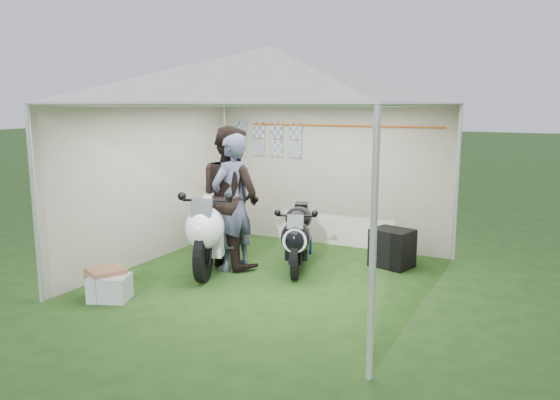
% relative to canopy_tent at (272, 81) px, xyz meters
% --- Properties ---
extents(ground, '(80.00, 80.00, 0.00)m').
position_rel_canopy_tent_xyz_m(ground, '(0.00, -0.03, -2.58)').
color(ground, '#1F3C15').
rests_on(ground, ground).
extents(canopy_tent, '(5.66, 5.66, 3.00)m').
position_rel_canopy_tent_xyz_m(canopy_tent, '(0.00, 0.00, 0.00)').
color(canopy_tent, silver).
rests_on(canopy_tent, ground).
extents(motorcycle_white, '(1.07, 2.15, 1.10)m').
position_rel_canopy_tent_xyz_m(motorcycle_white, '(-0.96, 0.06, -1.96)').
color(motorcycle_white, black).
rests_on(motorcycle_white, ground).
extents(motorcycle_black, '(0.87, 1.69, 0.87)m').
position_rel_canopy_tent_xyz_m(motorcycle_black, '(0.11, 0.55, -2.09)').
color(motorcycle_black, black).
rests_on(motorcycle_black, ground).
extents(paddock_stand, '(0.38, 0.31, 0.24)m').
position_rel_canopy_tent_xyz_m(paddock_stand, '(-0.18, 1.30, -2.45)').
color(paddock_stand, '#1523B3').
rests_on(paddock_stand, ground).
extents(person_dark_jacket, '(1.16, 1.02, 2.00)m').
position_rel_canopy_tent_xyz_m(person_dark_jacket, '(-0.80, 0.24, -1.58)').
color(person_dark_jacket, black).
rests_on(person_dark_jacket, ground).
extents(person_blue_jacket, '(0.61, 0.78, 1.90)m').
position_rel_canopy_tent_xyz_m(person_blue_jacket, '(-0.69, 0.10, -1.63)').
color(person_blue_jacket, '#4E5373').
rests_on(person_blue_jacket, ground).
extents(equipment_box, '(0.64, 0.56, 0.54)m').
position_rel_canopy_tent_xyz_m(equipment_box, '(1.28, 1.21, -2.30)').
color(equipment_box, black).
rests_on(equipment_box, ground).
extents(crate_0, '(0.55, 0.49, 0.30)m').
position_rel_canopy_tent_xyz_m(crate_0, '(-1.32, -1.63, -2.43)').
color(crate_0, '#B0B5B9').
rests_on(crate_0, ground).
extents(crate_1, '(0.53, 0.53, 0.35)m').
position_rel_canopy_tent_xyz_m(crate_1, '(-1.44, -1.56, -2.40)').
color(crate_1, brown).
rests_on(crate_1, ground).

